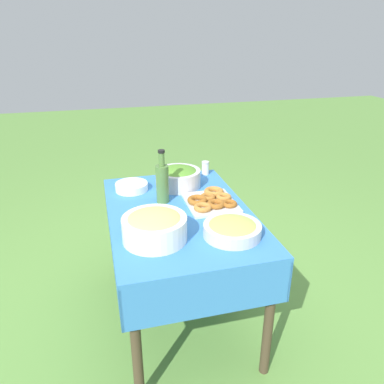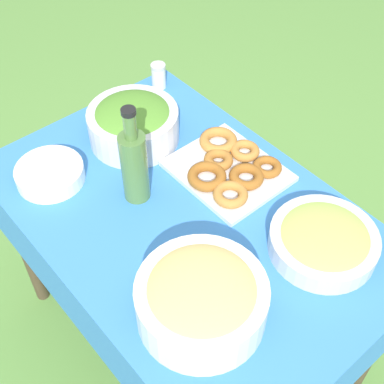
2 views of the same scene
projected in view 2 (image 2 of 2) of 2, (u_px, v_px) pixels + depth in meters
ground_plane at (188, 337)px, 2.07m from camera, size 14.00×14.00×0.00m
picnic_table at (187, 237)px, 1.60m from camera, size 1.18×0.78×0.74m
salad_bowl at (133, 122)px, 1.68m from camera, size 0.29×0.29×0.13m
pasta_bowl at (201, 299)px, 1.24m from camera, size 0.31×0.31×0.14m
donut_platter at (228, 168)px, 1.61m from camera, size 0.33×0.31×0.05m
plate_stack at (50, 174)px, 1.59m from camera, size 0.20×0.20×0.05m
olive_oil_bottle at (134, 164)px, 1.47m from camera, size 0.08×0.08×0.32m
fruit_bowl at (324, 240)px, 1.40m from camera, size 0.29×0.29×0.08m
salt_shaker at (159, 76)px, 1.89m from camera, size 0.05×0.05×0.09m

